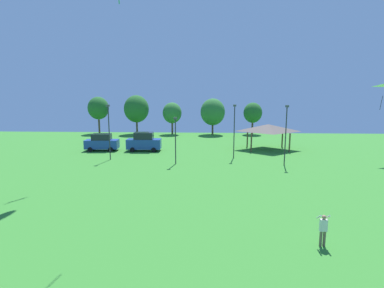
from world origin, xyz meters
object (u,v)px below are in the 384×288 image
light_post_1 (234,128)px  treeline_tree_0 (98,108)px  light_post_0 (286,132)px  treeline_tree_2 (172,113)px  parked_car_second_from_left (144,142)px  treeline_tree_3 (213,112)px  treeline_tree_4 (253,113)px  parked_car_leftmost (102,142)px  person_standing_near_foreground (323,228)px  light_post_2 (109,129)px  light_post_3 (175,137)px  treeline_tree_1 (136,109)px  park_pavilion (268,128)px

light_post_1 → treeline_tree_0: size_ratio=0.90×
light_post_0 → treeline_tree_2: size_ratio=1.06×
parked_car_second_from_left → treeline_tree_3: treeline_tree_3 is taller
treeline_tree_4 → treeline_tree_2: bearing=-177.3°
parked_car_second_from_left → light_post_1: (12.00, -4.06, 2.41)m
parked_car_leftmost → treeline_tree_3: (15.72, 17.89, 3.22)m
person_standing_near_foreground → treeline_tree_2: size_ratio=0.28×
person_standing_near_foreground → light_post_0: bearing=92.4°
treeline_tree_4 → light_post_1: bearing=-104.0°
parked_car_second_from_left → light_post_0: bearing=-26.1°
person_standing_near_foreground → light_post_2: light_post_2 is taller
parked_car_leftmost → parked_car_second_from_left: 5.89m
light_post_3 → treeline_tree_3: size_ratio=0.75×
parked_car_leftmost → light_post_0: light_post_0 is taller
person_standing_near_foreground → parked_car_second_from_left: parked_car_second_from_left is taller
person_standing_near_foreground → light_post_2: size_ratio=0.26×
parked_car_second_from_left → treeline_tree_1: (-5.13, 17.97, 3.68)m
light_post_3 → treeline_tree_4: size_ratio=0.85×
treeline_tree_0 → parked_car_second_from_left: bearing=-55.0°
light_post_0 → light_post_3: 12.10m
light_post_3 → parked_car_second_from_left: bearing=124.1°
parked_car_leftmost → treeline_tree_0: 20.11m
treeline_tree_2 → treeline_tree_1: bearing=179.8°
treeline_tree_1 → treeline_tree_3: size_ratio=1.09×
parked_car_leftmost → parked_car_second_from_left: (5.89, 0.06, 0.09)m
park_pavilion → light_post_0: (-0.05, -9.68, 0.63)m
parked_car_leftmost → treeline_tree_1: (0.76, 18.03, 3.77)m
treeline_tree_4 → light_post_2: bearing=-130.0°
person_standing_near_foreground → treeline_tree_3: treeline_tree_3 is taller
treeline_tree_0 → treeline_tree_4: treeline_tree_0 is taller
parked_car_leftmost → treeline_tree_2: bearing=62.5°
treeline_tree_4 → parked_car_second_from_left: bearing=-133.4°
treeline_tree_0 → light_post_0: bearing=-40.9°
parked_car_second_from_left → light_post_0: size_ratio=0.71×
light_post_0 → treeline_tree_2: light_post_0 is taller
treeline_tree_3 → treeline_tree_1: bearing=179.4°
parked_car_second_from_left → treeline_tree_3: 20.59m
light_post_2 → treeline_tree_2: bearing=78.6°
light_post_1 → treeline_tree_1: 27.93m
light_post_0 → treeline_tree_1: (-22.39, 25.65, 1.23)m
treeline_tree_4 → park_pavilion: bearing=-91.2°
parked_car_leftmost → light_post_2: bearing=-66.5°
light_post_2 → treeline_tree_1: (-2.24, 23.77, 1.25)m
parked_car_leftmost → treeline_tree_3: 24.03m
person_standing_near_foreground → treeline_tree_1: 48.15m
person_standing_near_foreground → light_post_2: 26.69m
person_standing_near_foreground → parked_car_second_from_left: (-14.61, 25.77, 0.29)m
parked_car_second_from_left → light_post_2: light_post_2 is taller
light_post_2 → light_post_3: size_ratio=1.25×
light_post_0 → light_post_3: size_ratio=1.25×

